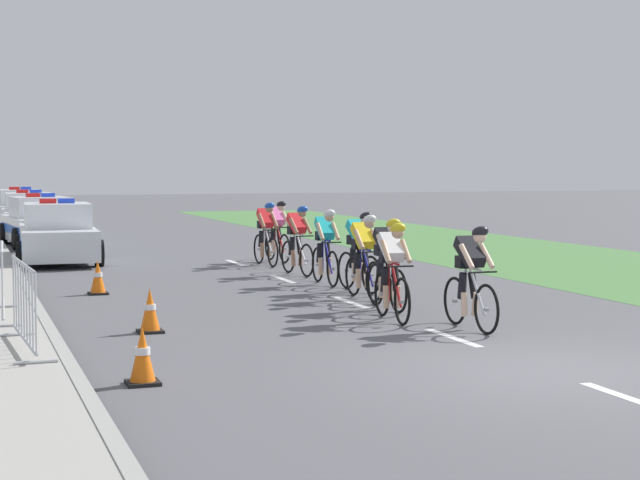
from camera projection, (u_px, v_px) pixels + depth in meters
name	position (u px, v px, depth m)	size (l,w,h in m)	color
ground_plane	(548.00, 371.00, 12.03)	(160.00, 160.00, 0.00)	#56565B
kerb_edge	(15.00, 269.00, 23.47)	(0.16, 60.00, 0.13)	#9E9E99
grass_verge	(526.00, 255.00, 27.83)	(7.00, 60.00, 0.01)	#4C7F42
lane_markings_centre	(350.00, 302.00, 18.11)	(0.14, 17.60, 0.01)	white
cyclist_lead	(471.00, 276.00, 15.00)	(0.42, 1.72, 1.56)	black
cyclist_second	(392.00, 270.00, 15.86)	(0.44, 1.72, 1.56)	black
cyclist_third	(387.00, 262.00, 17.15)	(0.42, 1.72, 1.56)	black
cyclist_fourth	(364.00, 255.00, 18.51)	(0.42, 1.72, 1.56)	black
cyclist_fifth	(359.00, 250.00, 19.64)	(0.45, 1.72, 1.56)	black
cyclist_sixth	(325.00, 246.00, 20.79)	(0.42, 1.72, 1.56)	black
cyclist_seventh	(298.00, 239.00, 22.66)	(0.45, 1.72, 1.56)	black
cyclist_eighth	(266.00, 233.00, 24.87)	(0.43, 1.72, 1.56)	black
cyclist_ninth	(277.00, 230.00, 25.89)	(0.44, 1.72, 1.56)	black
police_car_nearest	(57.00, 235.00, 25.67)	(2.14, 4.47, 1.59)	silver
police_car_second	(40.00, 223.00, 31.07)	(2.31, 4.55, 1.59)	silver
police_car_third	(29.00, 216.00, 35.88)	(2.05, 4.42, 1.59)	white
police_car_furthest	(20.00, 210.00, 41.08)	(2.05, 4.42, 1.59)	silver
crowd_barrier_front	(24.00, 307.00, 12.76)	(0.62, 2.32, 1.07)	#B7BABF
crowd_barrier_middle	(2.00, 282.00, 15.52)	(0.58, 2.32, 1.07)	#B7BABF
traffic_cone_near	(142.00, 356.00, 11.24)	(0.36, 0.36, 0.64)	black
traffic_cone_mid	(98.00, 278.00, 19.23)	(0.36, 0.36, 0.64)	black
traffic_cone_far	(150.00, 311.00, 14.78)	(0.36, 0.36, 0.64)	black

